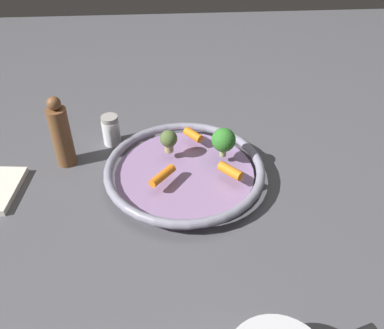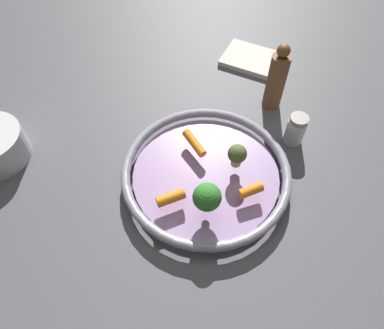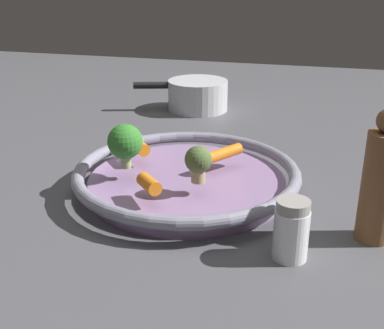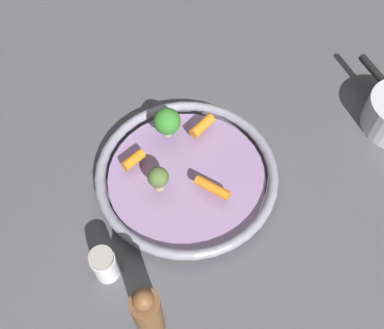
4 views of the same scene
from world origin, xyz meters
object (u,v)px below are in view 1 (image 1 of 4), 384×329
Objects in this scene: baby_carrot_right at (162,176)px; broccoli_floret_edge at (224,140)px; broccoli_floret_mid at (169,140)px; salt_shaker at (111,130)px; baby_carrot_near_rim at (193,135)px; serving_bowl at (185,172)px; pepper_mill at (61,134)px; baby_carrot_center at (230,171)px.

baby_carrot_right is 1.01× the size of broccoli_floret_edge.
broccoli_floret_mid is 0.17m from salt_shaker.
baby_carrot_near_rim is at bearing -27.33° from baby_carrot_right.
broccoli_floret_mid is (0.05, 0.03, 0.05)m from serving_bowl.
salt_shaker is at bearing 74.84° from baby_carrot_near_rim.
serving_bowl is 0.22m from salt_shaker.
serving_bowl is 2.02× the size of pepper_mill.
serving_bowl is 0.10m from baby_carrot_center.
serving_bowl is at bearing -106.50° from pepper_mill.
salt_shaker reaches higher than serving_bowl.
serving_bowl is at bearing 165.46° from baby_carrot_near_rim.
broccoli_floret_edge is 0.39× the size of pepper_mill.
pepper_mill is at bearing 83.56° from broccoli_floret_mid.
pepper_mill is at bearing 73.50° from serving_bowl.
baby_carrot_near_rim is at bearing -86.32° from pepper_mill.
pepper_mill is (-0.02, 0.29, 0.03)m from baby_carrot_near_rim.
baby_carrot_right is at bearing -118.97° from pepper_mill.
baby_carrot_near_rim is 0.27× the size of pepper_mill.
baby_carrot_near_rim is 0.68× the size of broccoli_floret_edge.
baby_carrot_right is 1.48× the size of baby_carrot_near_rim.
broccoli_floret_mid reaches higher than serving_bowl.
baby_carrot_center is 0.37m from pepper_mill.
baby_carrot_right is 1.29× the size of broccoli_floret_mid.
baby_carrot_near_rim is 0.09m from broccoli_floret_edge.
baby_carrot_near_rim is 0.07m from broccoli_floret_mid.
serving_bowl is 0.08m from broccoli_floret_mid.
broccoli_floret_mid is at bearing 128.61° from baby_carrot_near_rim.
baby_carrot_near_rim is 0.20m from salt_shaker.
pepper_mill is at bearing 126.22° from salt_shaker.
baby_carrot_near_rim is 0.61× the size of salt_shaker.
salt_shaker is at bearing 32.28° from baby_carrot_right.
broccoli_floret_edge is (-0.02, -0.12, 0.01)m from broccoli_floret_mid.
pepper_mill is (-0.07, 0.10, 0.04)m from salt_shaker.
broccoli_floret_edge is at bearing 5.87° from baby_carrot_center.
baby_carrot_right is 0.15m from baby_carrot_near_rim.
broccoli_floret_edge is (0.07, -0.13, 0.03)m from baby_carrot_right.
broccoli_floret_mid is (0.09, -0.02, 0.02)m from baby_carrot_right.
pepper_mill reaches higher than baby_carrot_right.
baby_carrot_right is (-0.04, 0.05, 0.03)m from serving_bowl.
baby_carrot_near_rim is (0.10, -0.02, 0.03)m from serving_bowl.
baby_carrot_center is 0.32m from salt_shaker.
baby_carrot_center is 0.32× the size of pepper_mill.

